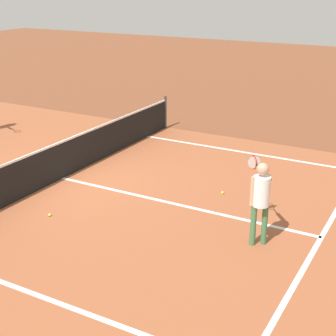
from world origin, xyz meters
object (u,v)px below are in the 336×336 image
object	(u,v)px
player_near	(261,194)
tennis_ball_near_net	(50,215)
tennis_ball_mid_court	(222,193)
net	(61,160)

from	to	relation	value
player_near	tennis_ball_near_net	distance (m)	4.44
tennis_ball_near_net	tennis_ball_mid_court	distance (m)	3.93
tennis_ball_near_net	tennis_ball_mid_court	size ratio (longest dim) A/B	1.00
net	tennis_ball_near_net	world-z (taller)	net
net	player_near	world-z (taller)	player_near
player_near	tennis_ball_mid_court	bearing A→B (deg)	39.22
net	tennis_ball_near_net	bearing A→B (deg)	-147.12
player_near	tennis_ball_mid_court	size ratio (longest dim) A/B	24.57
player_near	tennis_ball_near_net	size ratio (longest dim) A/B	24.57
net	tennis_ball_near_net	xyz separation A→B (m)	(-1.82, -1.18, -0.46)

